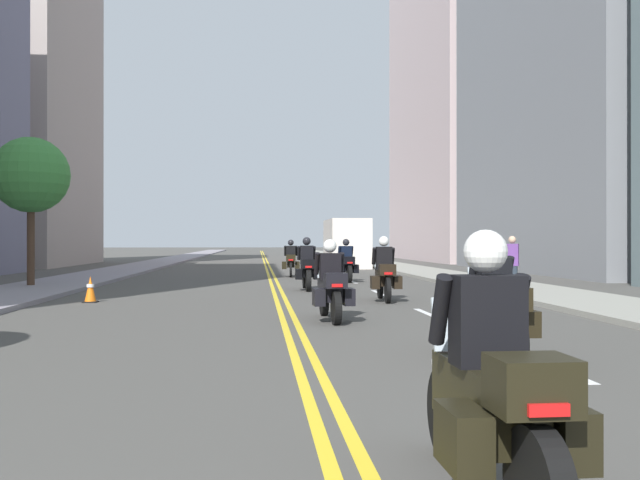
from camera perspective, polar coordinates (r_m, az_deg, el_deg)
name	(u,v)px	position (r m, az deg, el deg)	size (l,w,h in m)	color
ground_plane	(266,264)	(48.39, -4.38, -1.93)	(264.00, 264.00, 0.00)	#464440
sidewalk_left	(157,263)	(48.86, -13.12, -1.84)	(2.96, 144.00, 0.12)	gray
sidewalk_right	(373,262)	(49.04, 4.32, -1.83)	(2.96, 144.00, 0.12)	gray
centreline_yellow_inner	(265,264)	(48.39, -4.52, -1.92)	(0.12, 132.00, 0.01)	yellow
centreline_yellow_outer	(268,264)	(48.39, -4.24, -1.92)	(0.12, 132.00, 0.01)	yellow
lane_dashes_white	(343,277)	(29.62, 1.85, -3.07)	(0.14, 56.40, 0.01)	silver
building_left_2	(10,69)	(50.22, -23.94, 12.60)	(8.78, 14.05, 25.14)	gray
building_right_2	(473,78)	(60.16, 12.36, 12.77)	(9.89, 21.33, 29.88)	#C3ACAC
motorcycle_0	(492,394)	(4.26, 13.80, -12.05)	(0.77, 2.19, 1.60)	black
motorcycle_1	(496,310)	(9.33, 14.12, -5.55)	(0.77, 2.25, 1.59)	black
motorcycle_2	(331,288)	(13.48, 0.88, -3.90)	(0.78, 2.25, 1.57)	black
motorcycle_3	(384,275)	(17.95, 5.26, -2.82)	(0.78, 2.15, 1.66)	black
motorcycle_4	(307,269)	(21.98, -1.08, -2.38)	(0.76, 2.26, 1.67)	black
motorcycle_5	(346,265)	(26.46, 2.17, -2.01)	(0.78, 2.21, 1.63)	black
motorcycle_6	(291,261)	(30.36, -2.39, -1.74)	(0.78, 2.11, 1.61)	black
traffic_cone_1	(90,289)	(18.45, -18.19, -3.84)	(0.35, 0.35, 0.66)	black
pedestrian_1	(512,264)	(21.22, 15.38, -1.89)	(0.42, 0.36, 1.69)	#202933
street_tree_1	(31,176)	(24.52, -22.48, 4.86)	(2.45, 2.45, 4.90)	#493325
parked_truck	(345,246)	(41.23, 2.07, -0.47)	(2.20, 6.50, 2.80)	#B3BBB8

